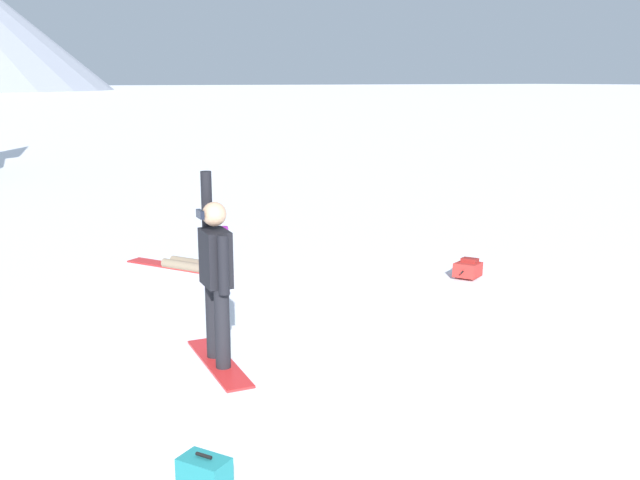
# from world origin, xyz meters

# --- Properties ---
(snowboarder_midground) EXTENTS (0.39, 1.47, 1.94)m
(snowboarder_midground) POSITION_xyz_m (-0.39, 3.22, 0.91)
(snowboarder_midground) COLOR red
(snowboarder_midground) RESTS_ON ground_plane
(snowboarder_background) EXTENTS (1.26, 1.68, 0.98)m
(snowboarder_background) POSITION_xyz_m (0.75, 6.76, 0.34)
(snowboarder_background) COLOR gray
(snowboarder_background) RESTS_ON ground_plane
(backpack_red) EXTENTS (0.56, 0.51, 0.28)m
(backpack_red) POSITION_xyz_m (4.02, 4.64, 0.13)
(backpack_red) COLOR red
(backpack_red) RESTS_ON ground_plane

